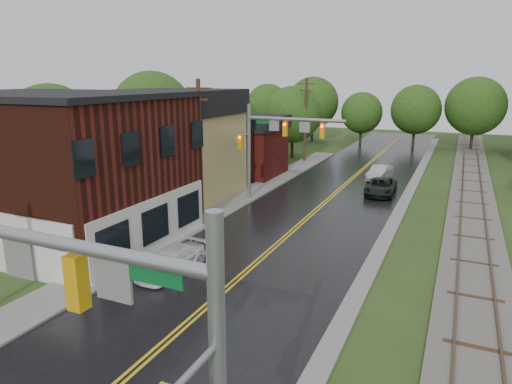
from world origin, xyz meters
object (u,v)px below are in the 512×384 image
Objects in this scene: brick_building at (51,166)px; traffic_signal_near at (112,318)px; utility_pole_b at (200,146)px; tree_left_a at (52,131)px; suv_dark at (381,187)px; tree_left_b at (153,114)px; traffic_signal_far at (276,136)px; pickup_white at (171,261)px; tree_left_c at (230,121)px; utility_pole_c at (306,119)px; sedan_silver at (380,173)px; tree_left_e at (294,116)px.

traffic_signal_near is at bearing -39.17° from brick_building.
utility_pole_b is 13.05m from tree_left_a.
tree_left_b is at bearing 179.58° from suv_dark.
traffic_signal_far is (-6.94, 25.00, 0.01)m from traffic_signal_near.
traffic_signal_far is 0.82× the size of utility_pole_b.
suv_dark is (23.23, 10.56, -4.47)m from tree_left_a.
brick_building is 10.11m from pickup_white.
utility_pole_b is at bearing 117.19° from traffic_signal_near.
tree_left_c is at bearing 63.44° from tree_left_b.
traffic_signal_near is 1.00× the size of traffic_signal_far.
traffic_signal_near is at bearing -40.47° from tree_left_a.
utility_pole_c is 31.31m from pickup_white.
traffic_signal_far is 16.56m from tree_left_c.
sedan_silver is at bearing 56.95° from brick_building.
utility_pole_b is 15.15m from suv_dark.
suv_dark is (10.18, -11.54, -4.08)m from utility_pole_c.
traffic_signal_far is at bearing 17.30° from tree_left_a.
tree_left_a is 26.40m from tree_left_e.
brick_building is at bearing -101.09° from utility_pole_c.
tree_left_c reaches higher than suv_dark.
tree_left_b reaches higher than brick_building.
tree_left_e is at bearing 105.89° from traffic_signal_far.
pickup_white is at bearing -67.80° from utility_pole_b.
utility_pole_b is at bearing -112.14° from sedan_silver.
tree_left_b is (-11.05, 9.90, 1.00)m from utility_pole_b.
tree_left_c reaches higher than traffic_signal_near.
tree_left_a reaches higher than traffic_signal_near.
traffic_signal_near is 0.82× the size of utility_pole_b.
utility_pole_c is 0.93× the size of tree_left_b.
traffic_signal_far reaches higher than sedan_silver.
traffic_signal_far is at bearing 53.08° from brick_building.
tree_left_c is at bearing 71.57° from tree_left_a.
sedan_silver is (16.22, -2.07, -3.85)m from tree_left_c.
utility_pole_b is (5.68, 7.00, 0.57)m from brick_building.
utility_pole_b is 1.10× the size of tree_left_e.
utility_pole_b is 10.39m from pickup_white.
traffic_signal_far is 1.81× the size of pickup_white.
tree_left_e is at bearing 83.29° from brick_building.
brick_building is 1.95× the size of traffic_signal_near.
suv_dark is (6.85, 5.46, -4.33)m from traffic_signal_far.
suv_dark is (12.23, -13.44, -4.17)m from tree_left_e.
brick_building is at bearing -126.92° from traffic_signal_far.
tree_left_c is at bearing 116.44° from pickup_white.
utility_pole_c reaches higher than suv_dark.
brick_building is at bearing 140.83° from traffic_signal_near.
tree_left_b is (-14.38, 4.90, 0.74)m from traffic_signal_far.
utility_pole_c is (-10.27, 42.00, -0.25)m from traffic_signal_near.
brick_building is 3.52× the size of pickup_white.
utility_pole_b is at bearing -136.16° from suv_dark.
tree_left_a reaches higher than tree_left_e.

